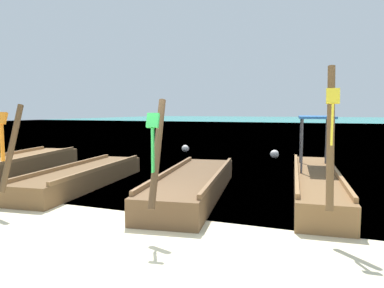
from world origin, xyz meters
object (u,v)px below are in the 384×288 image
longtail_boat_orange_ribbon (84,176)px  longtail_boat_violet_ribbon (4,169)px  mooring_buoy_far (274,154)px  longtail_boat_green_ribbon (193,184)px  longtail_boat_yellow_ribbon (316,180)px  mooring_buoy_near (185,149)px

longtail_boat_orange_ribbon → longtail_boat_violet_ribbon: bearing=-177.3°
longtail_boat_orange_ribbon → mooring_buoy_far: (4.20, 7.80, -0.07)m
longtail_boat_green_ribbon → longtail_boat_orange_ribbon: bearing=-179.8°
longtail_boat_green_ribbon → mooring_buoy_far: bearing=83.3°
longtail_boat_yellow_ribbon → longtail_boat_orange_ribbon: bearing=-167.9°
longtail_boat_violet_ribbon → mooring_buoy_far: bearing=48.2°
longtail_boat_green_ribbon → mooring_buoy_near: bearing=113.2°
longtail_boat_orange_ribbon → mooring_buoy_far: longtail_boat_orange_ribbon is taller
longtail_boat_green_ribbon → longtail_boat_yellow_ribbon: (2.86, 1.31, 0.06)m
longtail_boat_violet_ribbon → longtail_boat_orange_ribbon: 2.90m
mooring_buoy_far → longtail_boat_orange_ribbon: bearing=-118.3°
mooring_buoy_near → longtail_boat_green_ribbon: bearing=-66.8°
longtail_boat_orange_ribbon → mooring_buoy_far: bearing=61.7°
longtail_boat_violet_ribbon → mooring_buoy_near: (2.48, 8.76, -0.13)m
longtail_boat_violet_ribbon → longtail_boat_green_ribbon: size_ratio=1.23×
longtail_boat_yellow_ribbon → longtail_boat_green_ribbon: bearing=-155.3°
longtail_boat_violet_ribbon → longtail_boat_green_ribbon: 6.18m
longtail_boat_green_ribbon → mooring_buoy_far: size_ratio=16.00×
longtail_boat_green_ribbon → longtail_boat_yellow_ribbon: size_ratio=0.88×
longtail_boat_orange_ribbon → longtail_boat_green_ribbon: (3.29, 0.01, 0.02)m
longtail_boat_violet_ribbon → longtail_boat_green_ribbon: (6.18, 0.15, -0.03)m
longtail_boat_orange_ribbon → mooring_buoy_far: size_ratio=15.20×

